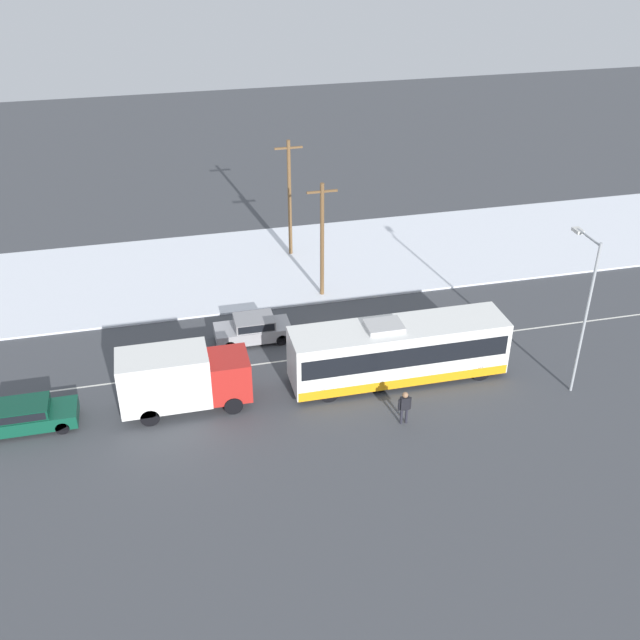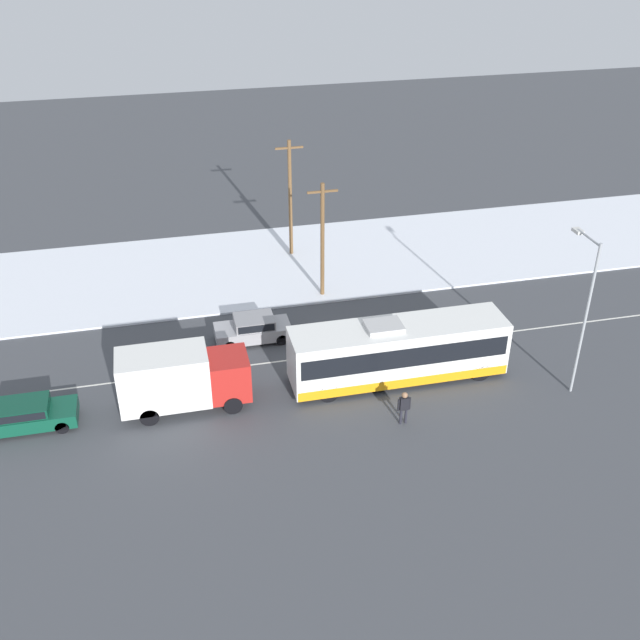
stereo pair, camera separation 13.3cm
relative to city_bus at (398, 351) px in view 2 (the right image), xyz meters
name	(u,v)px [view 2 (the right image)]	position (x,y,z in m)	size (l,w,h in m)	color
ground_plane	(348,353)	(-1.81, 2.82, -1.61)	(120.00, 120.00, 0.00)	#424449
snow_lot	(304,261)	(-1.81, 14.18, -1.55)	(80.00, 11.53, 0.12)	silver
lane_marking_center	(348,353)	(-1.81, 2.82, -1.61)	(60.00, 0.12, 0.00)	silver
city_bus	(398,351)	(0.00, 0.00, 0.00)	(10.91, 2.57, 3.30)	white
box_truck	(181,378)	(-10.77, 0.00, 0.10)	(6.12, 2.30, 3.13)	silver
sedan_car	(253,328)	(-6.55, 5.23, -0.82)	(4.13, 1.80, 1.45)	#9E9EA3
parked_car_near_truck	(25,414)	(-17.93, 0.07, -0.86)	(4.51, 1.80, 1.36)	#0F4733
pedestrian_at_stop	(404,405)	(-0.87, -3.62, -0.53)	(0.63, 0.28, 1.76)	#23232D
streetlamp	(584,299)	(8.09, -2.67, 3.37)	(0.36, 2.27, 8.04)	#9EA3A8
utility_pole_roadside	(322,239)	(-1.67, 9.39, 2.18)	(1.80, 0.24, 7.21)	brown
utility_pole_snowlot	(290,197)	(-2.39, 15.49, 2.54)	(1.80, 0.24, 7.92)	brown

